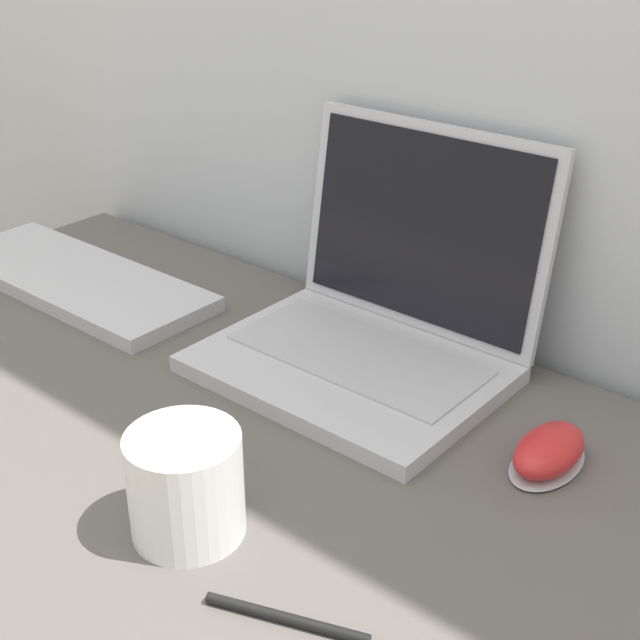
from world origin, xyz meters
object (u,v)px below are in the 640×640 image
Objects in this scene: pen at (286,618)px; external_keyboard at (76,279)px; laptop at (377,315)px; drink_cup at (186,483)px; computer_mouse at (549,452)px.

external_keyboard is at bearing 156.74° from pen.
drink_cup is (0.06, -0.35, -0.01)m from laptop.
pen is at bearing -100.86° from computer_mouse.
pen is (0.14, -0.03, -0.05)m from drink_cup.
laptop is 0.27m from computer_mouse.
computer_mouse is at bearing 55.50° from drink_cup.
laptop reaches higher than computer_mouse.
computer_mouse is at bearing 3.20° from external_keyboard.
laptop is 3.15× the size of computer_mouse.
laptop is 0.46m from external_keyboard.
external_keyboard is at bearing 153.58° from drink_cup.
drink_cup is at bearing 169.44° from pen.
external_keyboard is (-0.70, -0.04, -0.01)m from computer_mouse.
pen is (-0.06, -0.32, -0.01)m from computer_mouse.
computer_mouse is 0.32m from pen.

